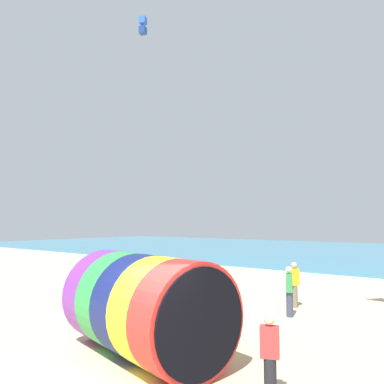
{
  "coord_description": "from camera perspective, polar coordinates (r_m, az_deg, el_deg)",
  "views": [
    {
      "loc": [
        5.37,
        -4.87,
        3.34
      ],
      "look_at": [
        -1.44,
        4.03,
        4.26
      ],
      "focal_mm": 35.0,
      "sensor_mm": 36.0,
      "label": 1
    }
  ],
  "objects": [
    {
      "name": "giant_inflatable_tube",
      "position": [
        9.89,
        -7.28,
        -16.78
      ],
      "size": [
        4.92,
        3.48,
        2.53
      ],
      "color": "purple",
      "rests_on": "ground"
    },
    {
      "name": "kite_handler",
      "position": [
        7.91,
        11.78,
        -23.28
      ],
      "size": [
        0.42,
        0.34,
        1.6
      ],
      "color": "black",
      "rests_on": "ground"
    },
    {
      "name": "kite_blue_box",
      "position": [
        18.18,
        -7.5,
        23.85
      ],
      "size": [
        0.37,
        0.37,
        0.81
      ],
      "color": "blue"
    },
    {
      "name": "bystander_near_water",
      "position": [
        15.82,
        15.33,
        -13.36
      ],
      "size": [
        0.36,
        0.42,
        1.77
      ],
      "color": "#726651",
      "rests_on": "ground"
    },
    {
      "name": "bystander_mid_beach",
      "position": [
        14.25,
        14.61,
        -14.36
      ],
      "size": [
        0.34,
        0.42,
        1.77
      ],
      "color": "#383D56",
      "rests_on": "ground"
    },
    {
      "name": "bystander_far_left",
      "position": [
        17.61,
        -0.9,
        -13.09
      ],
      "size": [
        0.32,
        0.41,
        1.53
      ],
      "color": "#726651",
      "rests_on": "ground"
    }
  ]
}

